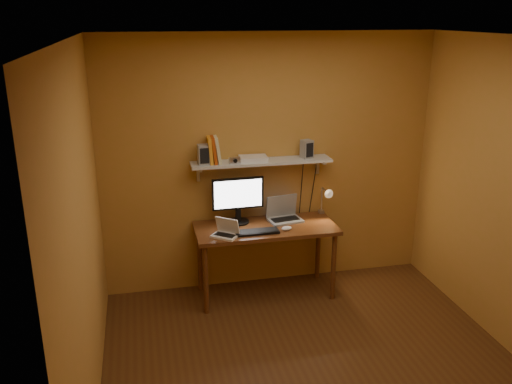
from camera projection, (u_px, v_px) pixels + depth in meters
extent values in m
cube|color=#553215|center=(314.00, 368.00, 4.44)|extent=(3.40, 3.20, 0.02)
cube|color=silver|center=(328.00, 37.00, 3.61)|extent=(3.40, 3.20, 0.02)
cube|color=#B77B38|center=(269.00, 164.00, 5.52)|extent=(3.40, 0.02, 2.60)
cube|color=#B77B38|center=(432.00, 342.00, 2.53)|extent=(3.40, 0.02, 2.60)
cube|color=#B77B38|center=(81.00, 239.00, 3.68)|extent=(0.02, 3.20, 2.60)
cube|color=brown|center=(266.00, 228.00, 5.37)|extent=(1.40, 0.60, 0.04)
cylinder|color=brown|center=(206.00, 280.00, 5.13)|extent=(0.05, 0.05, 0.71)
cylinder|color=brown|center=(333.00, 267.00, 5.40)|extent=(0.05, 0.05, 0.71)
cylinder|color=brown|center=(200.00, 258.00, 5.58)|extent=(0.05, 0.05, 0.71)
cylinder|color=brown|center=(318.00, 247.00, 5.84)|extent=(0.05, 0.05, 0.71)
cube|color=silver|center=(262.00, 162.00, 5.35)|extent=(1.40, 0.25, 0.02)
cube|color=silver|center=(198.00, 172.00, 5.35)|extent=(0.03, 0.03, 0.18)
cube|color=silver|center=(317.00, 165.00, 5.61)|extent=(0.03, 0.03, 0.18)
cylinder|color=black|center=(238.00, 222.00, 5.46)|extent=(0.23, 0.23, 0.02)
cube|color=black|center=(238.00, 214.00, 5.43)|extent=(0.05, 0.04, 0.16)
cube|color=black|center=(238.00, 193.00, 5.36)|extent=(0.52, 0.05, 0.32)
cube|color=white|center=(238.00, 194.00, 5.35)|extent=(0.48, 0.02, 0.28)
cube|color=gray|center=(285.00, 220.00, 5.50)|extent=(0.36, 0.28, 0.02)
cube|color=black|center=(285.00, 219.00, 5.49)|extent=(0.30, 0.17, 0.00)
cube|color=gray|center=(281.00, 206.00, 5.54)|extent=(0.33, 0.10, 0.23)
cube|color=#111537|center=(281.00, 206.00, 5.54)|extent=(0.29, 0.08, 0.19)
cube|color=white|center=(225.00, 236.00, 5.11)|extent=(0.28, 0.27, 0.02)
cube|color=black|center=(225.00, 235.00, 5.10)|extent=(0.21, 0.19, 0.00)
cube|color=white|center=(228.00, 225.00, 5.13)|extent=(0.22, 0.19, 0.16)
cube|color=black|center=(228.00, 225.00, 5.13)|extent=(0.19, 0.16, 0.13)
cube|color=black|center=(257.00, 232.00, 5.20)|extent=(0.43, 0.14, 0.02)
ellipsoid|color=white|center=(287.00, 228.00, 5.26)|extent=(0.12, 0.09, 0.04)
cube|color=silver|center=(321.00, 214.00, 5.72)|extent=(0.05, 0.06, 0.08)
cylinder|color=silver|center=(322.00, 200.00, 5.68)|extent=(0.02, 0.02, 0.28)
cylinder|color=silver|center=(325.00, 190.00, 5.56)|extent=(0.01, 0.16, 0.01)
cone|color=silver|center=(327.00, 193.00, 5.48)|extent=(0.09, 0.09, 0.09)
sphere|color=#FFE0A5|center=(328.00, 193.00, 5.46)|extent=(0.04, 0.04, 0.04)
cube|color=gray|center=(203.00, 155.00, 5.18)|extent=(0.11, 0.11, 0.19)
cube|color=gray|center=(307.00, 149.00, 5.41)|extent=(0.13, 0.13, 0.18)
cube|color=orange|center=(210.00, 150.00, 5.21)|extent=(0.06, 0.18, 0.26)
cube|color=#AF400F|center=(214.00, 150.00, 5.21)|extent=(0.06, 0.18, 0.26)
cube|color=beige|center=(217.00, 150.00, 5.22)|extent=(0.07, 0.18, 0.26)
cube|color=silver|center=(234.00, 160.00, 5.23)|extent=(0.11, 0.05, 0.06)
cylinder|color=black|center=(235.00, 161.00, 5.21)|extent=(0.04, 0.03, 0.04)
cube|color=white|center=(253.00, 158.00, 5.33)|extent=(0.28, 0.19, 0.05)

